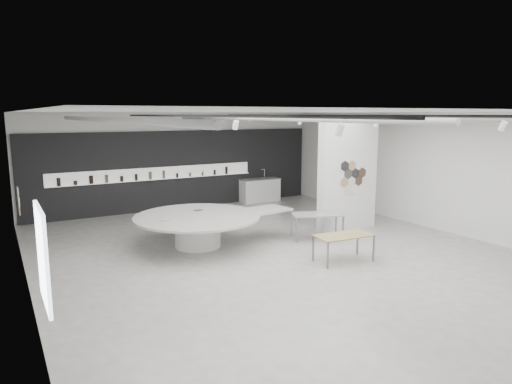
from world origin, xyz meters
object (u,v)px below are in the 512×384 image
kitchen_counter (260,190)px  sample_table_stone (317,216)px  sample_table_wood (344,237)px  display_island (200,226)px  partition_column (348,175)px

kitchen_counter → sample_table_stone: bearing=-104.0°
sample_table_wood → sample_table_stone: size_ratio=0.91×
display_island → sample_table_stone: bearing=-25.5°
partition_column → sample_table_wood: partition_column is taller
kitchen_counter → display_island: bearing=-134.2°
sample_table_stone → kitchen_counter: kitchen_counter is taller
partition_column → sample_table_wood: (-2.33, -2.56, -1.16)m
display_island → sample_table_wood: bearing=-57.8°
sample_table_wood → sample_table_stone: 2.18m
sample_table_stone → kitchen_counter: size_ratio=0.95×
kitchen_counter → partition_column: bearing=-89.0°
display_island → sample_table_stone: (3.38, -1.04, 0.12)m
partition_column → display_island: size_ratio=0.73×
display_island → kitchen_counter: size_ratio=2.80×
partition_column → kitchen_counter: partition_column is taller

